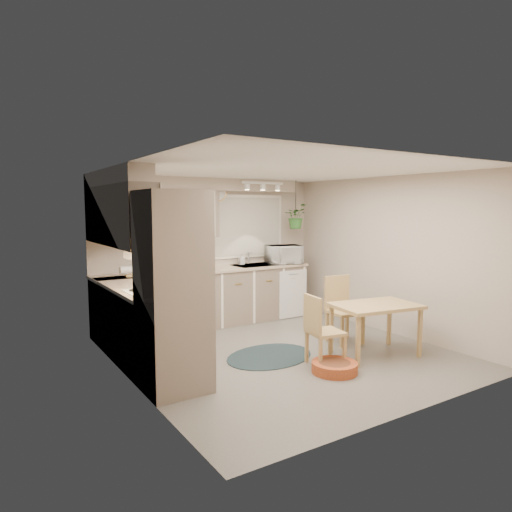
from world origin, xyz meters
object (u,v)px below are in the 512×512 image
object	(u,v)px
braided_rug	(270,356)
pet_bed	(334,367)
chair_back	(345,310)
microwave	(284,252)
chair_left	(326,330)
dining_table	(375,330)

from	to	relation	value
braided_rug	pet_bed	distance (m)	0.95
chair_back	pet_bed	world-z (taller)	chair_back
braided_rug	pet_bed	world-z (taller)	pet_bed
chair_back	microwave	size ratio (longest dim) A/B	1.60
pet_bed	microwave	xyz separation A→B (m)	(1.15, 2.61, 1.08)
chair_back	microwave	bearing A→B (deg)	-90.39
chair_left	microwave	distance (m)	2.68
dining_table	microwave	size ratio (longest dim) A/B	1.82
dining_table	chair_back	world-z (taller)	chair_back
chair_left	microwave	size ratio (longest dim) A/B	1.48
chair_back	pet_bed	distance (m)	1.31
chair_back	chair_left	bearing A→B (deg)	39.88
dining_table	braided_rug	distance (m)	1.42
chair_left	chair_back	distance (m)	1.02
chair_back	microwave	world-z (taller)	microwave
braided_rug	microwave	xyz separation A→B (m)	(1.46, 1.72, 1.14)
dining_table	pet_bed	size ratio (longest dim) A/B	2.00
pet_bed	microwave	bearing A→B (deg)	66.25
braided_rug	microwave	distance (m)	2.53
chair_left	chair_back	bearing A→B (deg)	133.56
pet_bed	microwave	world-z (taller)	microwave
chair_left	microwave	xyz separation A→B (m)	(1.07, 2.35, 0.70)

